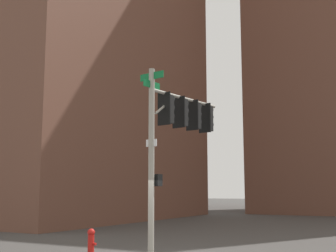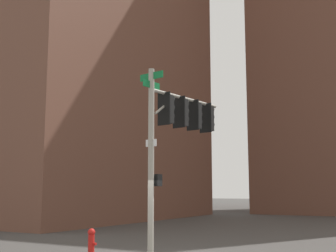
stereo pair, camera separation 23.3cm
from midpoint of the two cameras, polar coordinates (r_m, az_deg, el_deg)
The scene contains 2 objects.
signal_pole_assembly at distance 16.10m, azimuth 1.80°, elevation 0.08°, with size 1.30×4.34×6.28m.
fire_hydrant at distance 15.96m, azimuth -9.38°, elevation -14.26°, with size 0.34×0.26×0.87m.
Camera 2 is at (7.62, -12.34, 2.17)m, focal length 47.51 mm.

